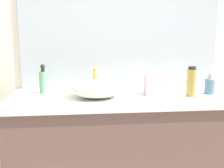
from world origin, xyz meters
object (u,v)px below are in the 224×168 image
(soap_dispenser, at_px, (210,85))
(perfume_bottle, at_px, (43,81))
(sink_basin, at_px, (96,88))
(tissue_box, at_px, (154,84))
(lotion_bottle, at_px, (191,82))

(soap_dispenser, distance_m, perfume_bottle, 1.12)
(sink_basin, height_order, soap_dispenser, soap_dispenser)
(soap_dispenser, relative_size, perfume_bottle, 0.78)
(sink_basin, bearing_deg, tissue_box, 4.60)
(perfume_bottle, relative_size, tissue_box, 1.14)
(sink_basin, distance_m, soap_dispenser, 0.76)
(soap_dispenser, distance_m, lotion_bottle, 0.17)
(sink_basin, relative_size, soap_dispenser, 2.09)
(sink_basin, distance_m, perfume_bottle, 0.39)
(perfume_bottle, bearing_deg, tissue_box, -9.97)
(sink_basin, relative_size, perfume_bottle, 1.63)
(perfume_bottle, xyz_separation_m, tissue_box, (0.73, -0.13, -0.01))
(sink_basin, xyz_separation_m, perfume_bottle, (-0.35, 0.16, 0.03))
(soap_dispenser, height_order, lotion_bottle, lotion_bottle)
(lotion_bottle, relative_size, tissue_box, 1.12)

